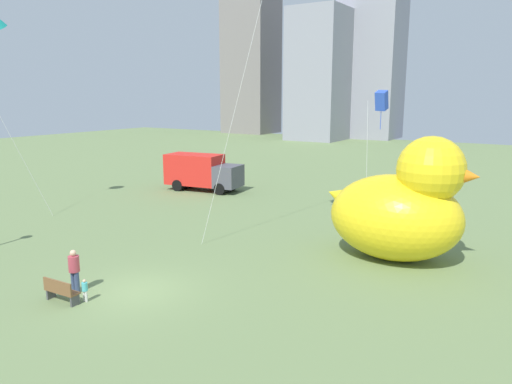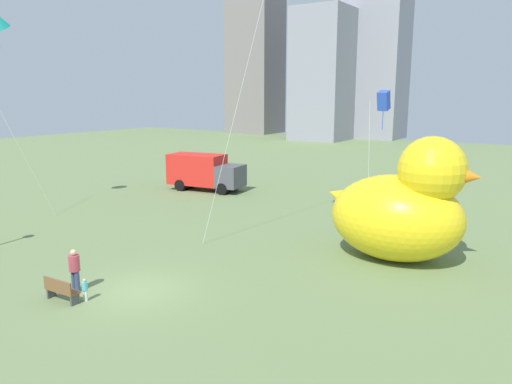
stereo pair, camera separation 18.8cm
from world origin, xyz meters
The scene contains 8 objects.
ground_plane centered at (0.00, 0.00, 0.00)m, with size 140.00×140.00×0.00m, color #697F4E.
park_bench centered at (-1.59, -2.23, 0.47)m, with size 1.48×0.52×0.90m.
person_adult centered at (-1.98, -1.30, 0.93)m, with size 0.41×0.41×1.69m.
person_child centered at (-0.92, -1.69, 0.47)m, with size 0.21×0.21×0.86m.
giant_inflatable_duck centered at (7.45, 9.18, 2.45)m, with size 6.95×4.46×5.76m.
box_truck centered at (-10.58, 17.27, 1.45)m, with size 6.35×3.16×2.85m.
city_skyline centered at (-27.27, 68.58, 16.19)m, with size 33.71×16.63×40.23m.
kite_blue centered at (4.06, 16.08, 7.12)m, with size 1.28×1.42×7.78m.
Camera 2 is at (13.48, -12.28, 7.49)m, focal length 33.86 mm.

